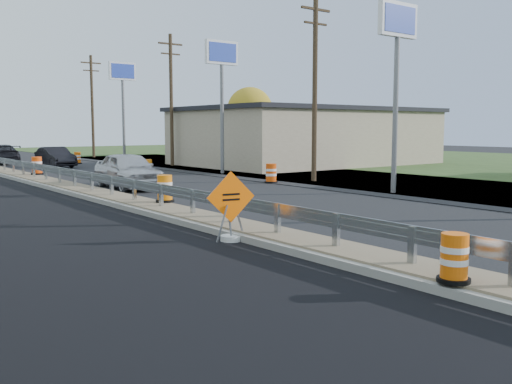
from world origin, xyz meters
TOP-DOWN VIEW (x-y plane):
  - ground at (0.00, 0.00)m, footprint 140.00×140.00m
  - grass_verge_far at (30.00, 10.00)m, footprint 40.00×120.00m
  - median at (0.00, 8.00)m, footprint 1.60×55.00m
  - guardrail at (0.00, 9.00)m, footprint 0.10×46.15m
  - retail_building_near at (20.99, 20.00)m, footprint 18.50×12.50m
  - pylon_sign_south at (10.50, 3.00)m, footprint 2.20×0.30m
  - pylon_sign_mid at (10.50, 16.00)m, footprint 2.20×0.30m
  - pylon_sign_north at (10.50, 30.00)m, footprint 2.20×0.30m
  - utility_pole_smid at (11.50, 9.00)m, footprint 1.90×0.26m
  - utility_pole_nmid at (11.50, 24.00)m, footprint 1.90×0.26m
  - utility_pole_north at (11.50, 39.00)m, footprint 1.90×0.26m
  - tree_far_yellow at (26.00, 34.00)m, footprint 4.62×4.62m
  - caution_sign at (-0.90, -1.30)m, footprint 1.23×0.52m
  - barrel_median_near at (-0.55, -7.26)m, footprint 0.56×0.56m
  - barrel_median_mid at (0.55, 4.76)m, footprint 0.63×0.63m
  - barrel_median_far at (0.55, 19.32)m, footprint 0.66×0.66m
  - barrel_shoulder_near at (9.20, 9.68)m, footprint 0.66×0.66m
  - barrel_shoulder_mid at (7.00, 18.87)m, footprint 0.58×0.58m
  - barrel_shoulder_far at (7.00, 30.87)m, footprint 0.62×0.62m
  - car_silver at (2.42, 11.72)m, footprint 2.28×5.01m
  - car_dark_mid at (4.35, 27.96)m, footprint 1.69×4.41m
  - car_dark_far at (2.18, 34.36)m, footprint 2.11×5.15m

SIDE VIEW (x-z plane):
  - ground at x=0.00m, z-range 0.00..0.00m
  - grass_verge_far at x=30.00m, z-range 0.00..0.03m
  - median at x=0.00m, z-range 0.00..0.23m
  - barrel_shoulder_mid at x=7.00m, z-range -0.02..0.84m
  - barrel_shoulder_far at x=7.00m, z-range -0.02..0.88m
  - caution_sign at x=-0.90m, z-range -0.42..1.30m
  - barrel_shoulder_near at x=9.20m, z-range -0.02..0.96m
  - barrel_median_near at x=-0.55m, z-range 0.21..1.03m
  - barrel_median_mid at x=0.55m, z-range 0.21..1.14m
  - barrel_median_far at x=0.55m, z-range 0.21..1.18m
  - car_dark_mid at x=4.35m, z-range 0.00..1.43m
  - guardrail at x=0.00m, z-range 0.37..1.09m
  - car_dark_far at x=2.18m, z-range 0.00..1.49m
  - car_silver at x=2.42m, z-range 0.00..1.67m
  - retail_building_near at x=20.99m, z-range 0.02..4.29m
  - tree_far_yellow at x=26.00m, z-range 1.11..7.97m
  - utility_pole_smid at x=11.50m, z-range 0.23..9.63m
  - utility_pole_nmid at x=11.50m, z-range 0.23..9.63m
  - utility_pole_north at x=11.50m, z-range 0.23..9.63m
  - pylon_sign_south at x=10.50m, z-range 2.53..10.43m
  - pylon_sign_mid at x=10.50m, z-range 2.53..10.43m
  - pylon_sign_north at x=10.50m, z-range 2.53..10.43m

